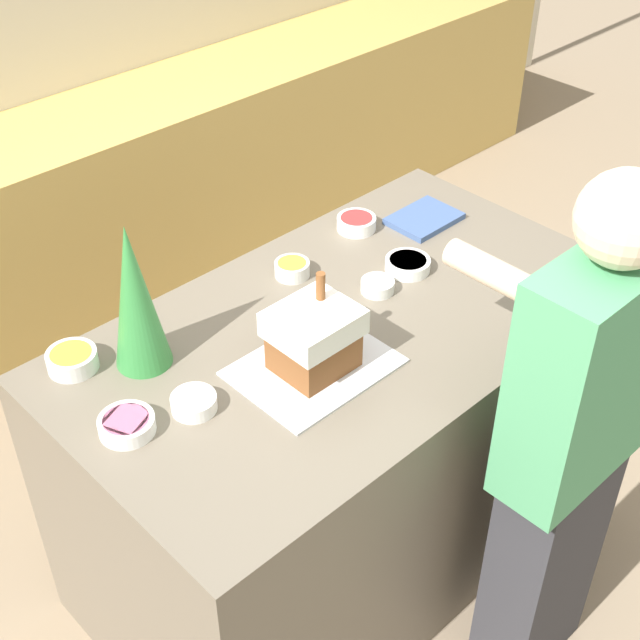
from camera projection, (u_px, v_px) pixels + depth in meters
ground_plane at (341, 543)px, 3.04m from camera, size 12.00×12.00×0.00m
back_cabinet_block at (48, 233)px, 3.80m from camera, size 6.00×0.60×0.88m
kitchen_island at (343, 444)px, 2.75m from camera, size 1.63×0.91×0.96m
baking_tray at (314, 367)px, 2.30m from camera, size 0.40×0.31×0.01m
gingerbread_house at (314, 338)px, 2.24m from camera, size 0.21×0.19×0.25m
decorative_tree at (135, 297)px, 2.20m from camera, size 0.15×0.15×0.41m
candy_bowl_beside_tree at (194, 402)px, 2.17m from camera, size 0.11×0.11×0.04m
candy_bowl_center_rear at (72, 359)px, 2.29m from camera, size 0.13×0.13×0.05m
candy_bowl_far_left at (356, 223)px, 2.83m from camera, size 0.12×0.12×0.04m
candy_bowl_near_tray_right at (127, 424)px, 2.11m from camera, size 0.14×0.14×0.04m
candy_bowl_front_corner at (378, 285)px, 2.56m from camera, size 0.10×0.10×0.04m
candy_bowl_behind_tray at (292, 268)px, 2.62m from camera, size 0.10×0.10×0.05m
candy_bowl_far_right at (408, 264)px, 2.65m from camera, size 0.14×0.14×0.04m
cookbook at (424, 219)px, 2.87m from camera, size 0.22×0.16×0.02m
person at (567, 451)px, 2.24m from camera, size 0.43×0.53×1.62m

